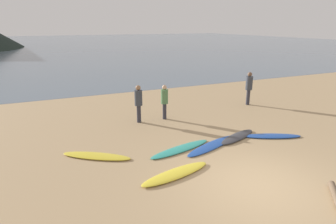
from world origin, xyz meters
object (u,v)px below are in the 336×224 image
(surfboard_1, at_px, (176,174))
(surfboard_2, at_px, (181,149))
(surfboard_5, at_px, (272,136))
(person_1, at_px, (138,101))
(person_0, at_px, (164,99))
(person_2, at_px, (249,86))
(surfboard_3, at_px, (212,145))
(surfboard_4, at_px, (237,137))
(surfboard_0, at_px, (96,156))

(surfboard_1, bearing_deg, surfboard_2, 46.01)
(surfboard_5, xyz_separation_m, person_1, (-4.04, 3.75, 0.93))
(person_1, bearing_deg, surfboard_5, 137.53)
(surfboard_5, height_order, person_1, person_1)
(person_0, bearing_deg, surfboard_2, -13.06)
(person_0, xyz_separation_m, person_2, (5.02, 0.42, 0.10))
(surfboard_1, height_order, surfboard_3, surfboard_1)
(surfboard_4, bearing_deg, surfboard_2, 159.68)
(person_0, bearing_deg, surfboard_5, 38.90)
(surfboard_2, height_order, person_1, person_1)
(surfboard_1, distance_m, person_1, 4.99)
(surfboard_4, height_order, person_2, person_2)
(surfboard_5, bearing_deg, surfboard_3, -160.27)
(surfboard_0, bearing_deg, surfboard_1, -14.23)
(surfboard_0, distance_m, surfboard_5, 6.52)
(surfboard_2, distance_m, person_2, 7.04)
(surfboard_2, height_order, surfboard_4, surfboard_4)
(surfboard_5, relative_size, person_2, 1.27)
(surfboard_0, xyz_separation_m, surfboard_3, (3.88, -0.80, -0.01))
(surfboard_2, distance_m, surfboard_3, 1.16)
(surfboard_0, bearing_deg, surfboard_2, 22.44)
(surfboard_0, relative_size, person_0, 1.48)
(surfboard_1, relative_size, person_0, 1.48)
(surfboard_0, height_order, surfboard_2, surfboard_0)
(surfboard_0, xyz_separation_m, surfboard_2, (2.74, -0.60, -0.01))
(surfboard_5, relative_size, person_0, 1.41)
(surfboard_2, relative_size, person_0, 1.61)
(surfboard_3, xyz_separation_m, person_0, (-0.28, 3.52, 0.89))
(surfboard_2, distance_m, surfboard_5, 3.72)
(surfboard_1, relative_size, surfboard_5, 1.05)
(person_0, bearing_deg, surfboard_4, 27.50)
(surfboard_4, height_order, person_1, person_1)
(surfboard_1, relative_size, person_1, 1.41)
(surfboard_2, bearing_deg, surfboard_1, -135.57)
(surfboard_1, xyz_separation_m, person_2, (6.79, 5.25, 0.98))
(surfboard_3, height_order, surfboard_4, surfboard_4)
(surfboard_3, distance_m, surfboard_4, 1.33)
(surfboard_2, relative_size, surfboard_3, 0.97)
(surfboard_1, height_order, person_2, person_2)
(surfboard_1, xyz_separation_m, surfboard_2, (0.91, 1.51, -0.02))
(person_0, height_order, person_1, person_1)
(surfboard_0, xyz_separation_m, surfboard_4, (5.19, -0.52, 0.01))
(person_0, relative_size, person_2, 0.90)
(person_1, bearing_deg, surfboard_0, 49.39)
(surfboard_4, xyz_separation_m, person_0, (-1.59, 3.24, 0.87))
(surfboard_2, relative_size, surfboard_5, 1.14)
(surfboard_4, bearing_deg, surfboard_5, -42.66)
(surfboard_3, relative_size, person_2, 1.49)
(surfboard_2, relative_size, person_1, 1.53)
(person_1, bearing_deg, person_0, 178.32)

